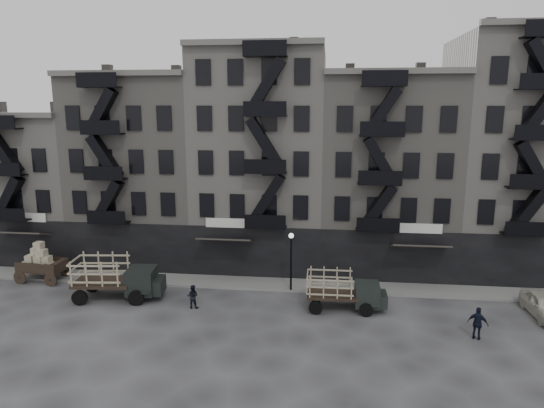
# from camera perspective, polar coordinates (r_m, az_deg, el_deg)

# --- Properties ---
(ground) EXTENTS (140.00, 140.00, 0.00)m
(ground) POSITION_cam_1_polar(r_m,az_deg,el_deg) (32.81, -3.48, -11.71)
(ground) COLOR #38383A
(ground) RESTS_ON ground
(sidewalk) EXTENTS (55.00, 2.50, 0.15)m
(sidewalk) POSITION_cam_1_polar(r_m,az_deg,el_deg) (36.21, -2.44, -9.26)
(sidewalk) COLOR slate
(sidewalk) RESTS_ON ground
(building_west) EXTENTS (10.00, 11.35, 13.20)m
(building_west) POSITION_cam_1_polar(r_m,az_deg,el_deg) (47.43, -25.88, 2.03)
(building_west) COLOR #A09C93
(building_west) RESTS_ON ground
(building_midwest) EXTENTS (10.00, 11.35, 16.20)m
(building_midwest) POSITION_cam_1_polar(r_m,az_deg,el_deg) (42.69, -14.63, 3.91)
(building_midwest) COLOR gray
(building_midwest) RESTS_ON ground
(building_center) EXTENTS (10.00, 11.35, 18.20)m
(building_center) POSITION_cam_1_polar(r_m,az_deg,el_deg) (40.06, -1.18, 5.23)
(building_center) COLOR #A09C93
(building_center) RESTS_ON ground
(building_mideast) EXTENTS (10.00, 11.35, 16.20)m
(building_mideast) POSITION_cam_1_polar(r_m,az_deg,el_deg) (40.10, 13.16, 3.49)
(building_mideast) COLOR gray
(building_mideast) RESTS_ON ground
(building_east) EXTENTS (10.00, 11.35, 19.20)m
(building_east) POSITION_cam_1_polar(r_m,az_deg,el_deg) (42.26, 26.90, 4.99)
(building_east) COLOR #A09C93
(building_east) RESTS_ON ground
(lamp_post) EXTENTS (0.36, 0.36, 4.28)m
(lamp_post) POSITION_cam_1_polar(r_m,az_deg,el_deg) (33.90, 2.26, -5.89)
(lamp_post) COLOR black
(lamp_post) RESTS_ON ground
(wagon) EXTENTS (3.69, 2.21, 2.99)m
(wagon) POSITION_cam_1_polar(r_m,az_deg,el_deg) (40.14, -25.61, -5.86)
(wagon) COLOR black
(wagon) RESTS_ON ground
(stake_truck_west) EXTENTS (6.15, 2.98, 2.99)m
(stake_truck_west) POSITION_cam_1_polar(r_m,az_deg,el_deg) (34.72, -17.93, -7.92)
(stake_truck_west) COLOR black
(stake_truck_west) RESTS_ON ground
(stake_truck_east) EXTENTS (5.06, 2.14, 2.53)m
(stake_truck_east) POSITION_cam_1_polar(r_m,az_deg,el_deg) (31.84, 8.43, -9.77)
(stake_truck_east) COLOR black
(stake_truck_east) RESTS_ON ground
(car_east) EXTENTS (1.81, 4.29, 1.45)m
(car_east) POSITION_cam_1_polar(r_m,az_deg,el_deg) (35.18, 29.37, -10.36)
(car_east) COLOR beige
(car_east) RESTS_ON ground
(pedestrian_mid) EXTENTS (0.79, 0.63, 1.57)m
(pedestrian_mid) POSITION_cam_1_polar(r_m,az_deg,el_deg) (32.39, -9.31, -10.67)
(pedestrian_mid) COLOR black
(pedestrian_mid) RESTS_ON ground
(policeman) EXTENTS (1.21, 0.91, 1.90)m
(policeman) POSITION_cam_1_polar(r_m,az_deg,el_deg) (30.29, 23.06, -12.80)
(policeman) COLOR black
(policeman) RESTS_ON ground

